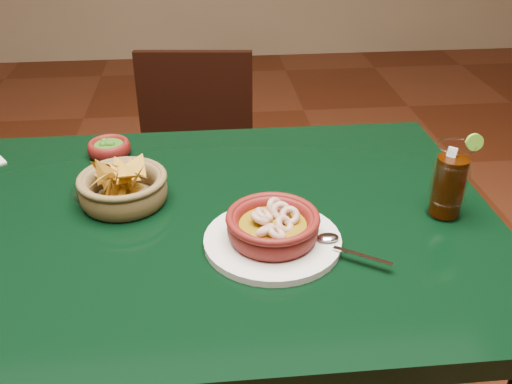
{
  "coord_description": "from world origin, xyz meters",
  "views": [
    {
      "loc": [
        0.05,
        -0.92,
        1.33
      ],
      "look_at": [
        0.14,
        -0.02,
        0.81
      ],
      "focal_mm": 40.0,
      "sensor_mm": 36.0,
      "label": 1
    }
  ],
  "objects": [
    {
      "name": "guacamole_ramekin",
      "position": [
        -0.17,
        0.28,
        0.77
      ],
      "size": [
        0.12,
        0.12,
        0.04
      ],
      "color": "#54100D",
      "rests_on": "dining_table"
    },
    {
      "name": "dining_table",
      "position": [
        0.0,
        0.0,
        0.65
      ],
      "size": [
        1.2,
        0.8,
        0.75
      ],
      "color": "black",
      "rests_on": "ground"
    },
    {
      "name": "shrimp_plate",
      "position": [
        0.16,
        -0.1,
        0.78
      ],
      "size": [
        0.31,
        0.24,
        0.08
      ],
      "color": "silver",
      "rests_on": "dining_table"
    },
    {
      "name": "dining_chair",
      "position": [
        0.02,
        0.7,
        0.46
      ],
      "size": [
        0.42,
        0.42,
        0.83
      ],
      "color": "black",
      "rests_on": "ground"
    },
    {
      "name": "cola_drink",
      "position": [
        0.5,
        -0.04,
        0.82
      ],
      "size": [
        0.14,
        0.14,
        0.17
      ],
      "color": "white",
      "rests_on": "dining_table"
    },
    {
      "name": "chip_basket",
      "position": [
        -0.11,
        0.07,
        0.78
      ],
      "size": [
        0.21,
        0.21,
        0.13
      ],
      "color": "brown",
      "rests_on": "dining_table"
    },
    {
      "name": "glass_ashtray",
      "position": [
        -0.17,
        0.1,
        0.76
      ],
      "size": [
        0.12,
        0.12,
        0.03
      ],
      "color": "white",
      "rests_on": "dining_table"
    }
  ]
}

